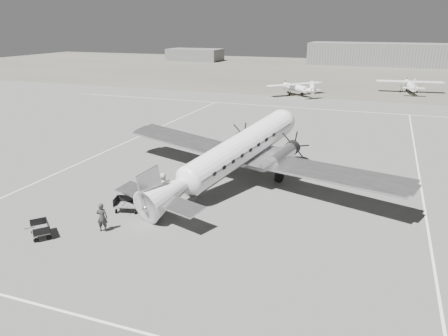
{
  "coord_description": "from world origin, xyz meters",
  "views": [
    {
      "loc": [
        8.5,
        -27.33,
        12.65
      ],
      "look_at": [
        -2.37,
        1.98,
        2.2
      ],
      "focal_mm": 35.0,
      "sensor_mm": 36.0,
      "label": 1
    }
  ],
  "objects_px": {
    "dc3_airliner": "(233,156)",
    "light_plane_right": "(409,86)",
    "baggage_cart_far": "(40,230)",
    "ground_crew": "(102,217)",
    "shed_secondary": "(195,55)",
    "ramp_agent": "(153,189)",
    "passenger": "(163,185)",
    "baggage_cart_near": "(127,205)",
    "light_plane_left": "(297,89)",
    "hangar_main": "(379,54)"
  },
  "relations": [
    {
      "from": "light_plane_left",
      "to": "passenger",
      "type": "relative_size",
      "value": 6.01
    },
    {
      "from": "baggage_cart_near",
      "to": "ramp_agent",
      "type": "xyz_separation_m",
      "value": [
        0.81,
        2.32,
        0.45
      ]
    },
    {
      "from": "baggage_cart_near",
      "to": "baggage_cart_far",
      "type": "height_order",
      "value": "baggage_cart_near"
    },
    {
      "from": "shed_secondary",
      "to": "dc3_airliner",
      "type": "relative_size",
      "value": 0.66
    },
    {
      "from": "light_plane_left",
      "to": "baggage_cart_far",
      "type": "xyz_separation_m",
      "value": [
        -3.9,
        -60.15,
        -0.72
      ]
    },
    {
      "from": "hangar_main",
      "to": "light_plane_left",
      "type": "bearing_deg",
      "value": -99.73
    },
    {
      "from": "baggage_cart_far",
      "to": "ground_crew",
      "type": "distance_m",
      "value": 3.76
    },
    {
      "from": "ground_crew",
      "to": "passenger",
      "type": "height_order",
      "value": "passenger"
    },
    {
      "from": "shed_secondary",
      "to": "baggage_cart_far",
      "type": "distance_m",
      "value": 131.19
    },
    {
      "from": "dc3_airliner",
      "to": "light_plane_right",
      "type": "bearing_deg",
      "value": 94.87
    },
    {
      "from": "ramp_agent",
      "to": "baggage_cart_far",
      "type": "bearing_deg",
      "value": 154.2
    },
    {
      "from": "light_plane_right",
      "to": "ground_crew",
      "type": "xyz_separation_m",
      "value": [
        -19.97,
        -68.66,
        -0.29
      ]
    },
    {
      "from": "hangar_main",
      "to": "shed_secondary",
      "type": "height_order",
      "value": "hangar_main"
    },
    {
      "from": "light_plane_left",
      "to": "shed_secondary",
      "type": "bearing_deg",
      "value": 80.17
    },
    {
      "from": "baggage_cart_near",
      "to": "ground_crew",
      "type": "relative_size",
      "value": 0.94
    },
    {
      "from": "dc3_airliner",
      "to": "passenger",
      "type": "height_order",
      "value": "dc3_airliner"
    },
    {
      "from": "shed_secondary",
      "to": "ramp_agent",
      "type": "relative_size",
      "value": 9.4
    },
    {
      "from": "baggage_cart_far",
      "to": "light_plane_right",
      "type": "bearing_deg",
      "value": 112.69
    },
    {
      "from": "light_plane_left",
      "to": "light_plane_right",
      "type": "bearing_deg",
      "value": -18.44
    },
    {
      "from": "hangar_main",
      "to": "baggage_cart_near",
      "type": "relative_size",
      "value": 23.28
    },
    {
      "from": "hangar_main",
      "to": "passenger",
      "type": "height_order",
      "value": "hangar_main"
    },
    {
      "from": "light_plane_left",
      "to": "baggage_cart_near",
      "type": "height_order",
      "value": "light_plane_left"
    },
    {
      "from": "dc3_airliner",
      "to": "light_plane_left",
      "type": "height_order",
      "value": "dc3_airliner"
    },
    {
      "from": "ramp_agent",
      "to": "passenger",
      "type": "bearing_deg",
      "value": -18.61
    },
    {
      "from": "hangar_main",
      "to": "passenger",
      "type": "distance_m",
      "value": 120.56
    },
    {
      "from": "shed_secondary",
      "to": "ground_crew",
      "type": "height_order",
      "value": "shed_secondary"
    },
    {
      "from": "hangar_main",
      "to": "dc3_airliner",
      "type": "height_order",
      "value": "hangar_main"
    },
    {
      "from": "ground_crew",
      "to": "baggage_cart_far",
      "type": "bearing_deg",
      "value": 16.44
    },
    {
      "from": "light_plane_left",
      "to": "ground_crew",
      "type": "relative_size",
      "value": 6.03
    },
    {
      "from": "shed_secondary",
      "to": "baggage_cart_near",
      "type": "height_order",
      "value": "shed_secondary"
    },
    {
      "from": "light_plane_left",
      "to": "ramp_agent",
      "type": "distance_m",
      "value": 52.61
    },
    {
      "from": "baggage_cart_far",
      "to": "passenger",
      "type": "relative_size",
      "value": 0.88
    },
    {
      "from": "baggage_cart_near",
      "to": "ground_crew",
      "type": "height_order",
      "value": "ground_crew"
    },
    {
      "from": "hangar_main",
      "to": "shed_secondary",
      "type": "bearing_deg",
      "value": -175.24
    },
    {
      "from": "shed_secondary",
      "to": "baggage_cart_near",
      "type": "xyz_separation_m",
      "value": [
        47.31,
        -118.24,
        -1.49
      ]
    },
    {
      "from": "hangar_main",
      "to": "ground_crew",
      "type": "distance_m",
      "value": 127.08
    },
    {
      "from": "light_plane_right",
      "to": "ground_crew",
      "type": "distance_m",
      "value": 71.51
    },
    {
      "from": "shed_secondary",
      "to": "dc3_airliner",
      "type": "height_order",
      "value": "dc3_airliner"
    },
    {
      "from": "baggage_cart_far",
      "to": "ground_crew",
      "type": "xyz_separation_m",
      "value": [
        3.15,
        2.01,
        0.48
      ]
    },
    {
      "from": "shed_secondary",
      "to": "baggage_cart_far",
      "type": "bearing_deg",
      "value": -70.23
    },
    {
      "from": "shed_secondary",
      "to": "passenger",
      "type": "height_order",
      "value": "shed_secondary"
    },
    {
      "from": "dc3_airliner",
      "to": "light_plane_left",
      "type": "relative_size",
      "value": 2.35
    },
    {
      "from": "baggage_cart_far",
      "to": "light_plane_left",
      "type": "bearing_deg",
      "value": 127.09
    },
    {
      "from": "ground_crew",
      "to": "ramp_agent",
      "type": "xyz_separation_m",
      "value": [
        0.59,
        5.53,
        -0.0
      ]
    },
    {
      "from": "baggage_cart_far",
      "to": "baggage_cart_near",
      "type": "bearing_deg",
      "value": 101.47
    },
    {
      "from": "hangar_main",
      "to": "baggage_cart_near",
      "type": "xyz_separation_m",
      "value": [
        -12.69,
        -123.24,
        -2.79
      ]
    },
    {
      "from": "light_plane_right",
      "to": "baggage_cart_far",
      "type": "xyz_separation_m",
      "value": [
        -23.11,
        -70.67,
        -0.77
      ]
    },
    {
      "from": "hangar_main",
      "to": "light_plane_left",
      "type": "xyz_separation_m",
      "value": [
        -11.72,
        -68.3,
        -2.1
      ]
    },
    {
      "from": "shed_secondary",
      "to": "ramp_agent",
      "type": "distance_m",
      "value": 125.51
    },
    {
      "from": "baggage_cart_far",
      "to": "ground_crew",
      "type": "height_order",
      "value": "ground_crew"
    }
  ]
}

